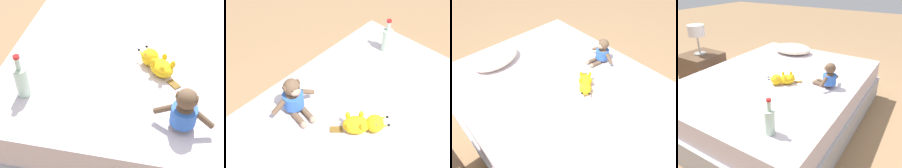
% 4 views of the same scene
% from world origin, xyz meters
% --- Properties ---
extents(plush_monkey, '(0.24, 0.29, 0.24)m').
position_xyz_m(plush_monkey, '(0.52, 0.05, 0.56)').
color(plush_monkey, brown).
rests_on(plush_monkey, bed).
extents(plush_yellow_creature, '(0.27, 0.27, 0.10)m').
position_xyz_m(plush_yellow_creature, '(0.13, -0.12, 0.51)').
color(plush_yellow_creature, yellow).
rests_on(plush_yellow_creature, bed).
extents(glass_bottle, '(0.07, 0.07, 0.25)m').
position_xyz_m(glass_bottle, '(0.47, -0.77, 0.56)').
color(glass_bottle, '#B2D1B7').
rests_on(glass_bottle, bed).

